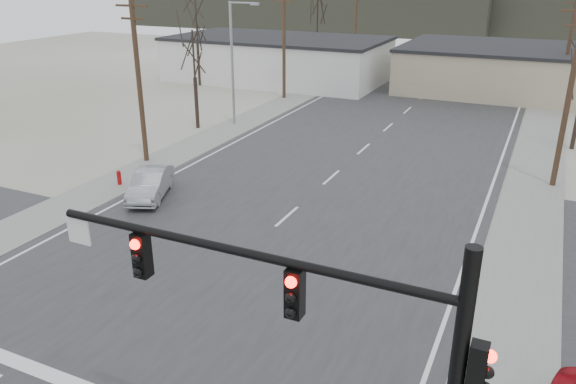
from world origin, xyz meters
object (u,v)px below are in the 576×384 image
at_px(sedan_crossing, 150,184).
at_px(traffic_signal_mast, 349,350).
at_px(fire_hydrant, 119,178).
at_px(car_far_a, 511,89).
at_px(car_far_b, 398,56).

bearing_deg(sedan_crossing, traffic_signal_mast, -64.17).
height_order(fire_hydrant, car_far_a, car_far_a).
bearing_deg(car_far_a, sedan_crossing, 60.80).
height_order(fire_hydrant, sedan_crossing, sedan_crossing).
xyz_separation_m(traffic_signal_mast, car_far_b, (-15.23, 63.27, -3.89)).
bearing_deg(car_far_a, fire_hydrant, 56.59).
xyz_separation_m(traffic_signal_mast, car_far_a, (-0.55, 47.36, -3.90)).
distance_m(traffic_signal_mast, sedan_crossing, 20.84).
bearing_deg(car_far_b, car_far_a, -60.85).
bearing_deg(fire_hydrant, car_far_b, 86.66).
distance_m(traffic_signal_mast, car_far_a, 47.52).
distance_m(traffic_signal_mast, car_far_b, 65.19).
bearing_deg(car_far_a, traffic_signal_mast, 85.14).
xyz_separation_m(fire_hydrant, sedan_crossing, (2.70, -0.70, 0.31)).
bearing_deg(traffic_signal_mast, fire_hydrant, 141.87).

